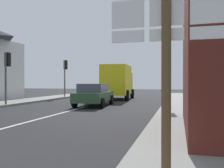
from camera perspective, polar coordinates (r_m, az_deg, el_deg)
ground_plane at (r=14.78m, az=-7.93°, el=-5.67°), size 80.00×80.00×0.00m
sidewalk_right at (r=11.63m, az=16.01°, el=-7.02°), size 2.43×44.00×0.14m
lane_centre_stripe at (r=11.23m, az=-16.00°, el=-7.61°), size 0.16×12.00×0.01m
sedan_far at (r=16.37m, az=-4.15°, el=-2.40°), size 2.14×4.29×1.47m
delivery_truck at (r=22.65m, az=1.28°, el=0.65°), size 2.69×5.10×3.05m
route_sign_post at (r=3.74m, az=12.37°, el=6.91°), size 1.66×0.14×3.20m
traffic_light_far_left at (r=24.83m, az=-10.66°, el=3.17°), size 0.30×0.49×3.72m
traffic_light_near_left at (r=17.51m, az=-22.94°, el=3.73°), size 0.30×0.49×3.49m
traffic_light_near_right at (r=14.55m, az=12.23°, el=3.96°), size 0.30×0.49×3.34m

